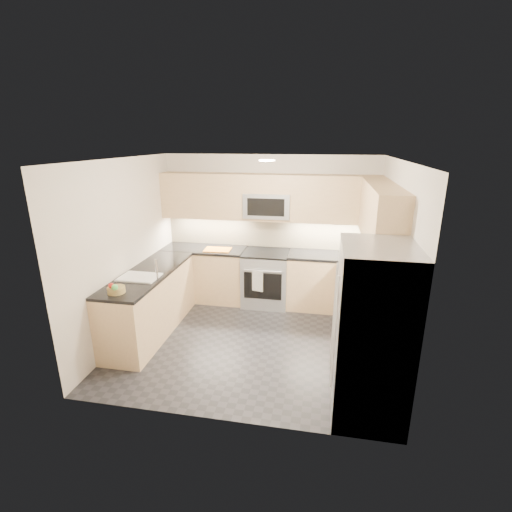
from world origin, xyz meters
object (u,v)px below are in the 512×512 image
(utensil_bowl, at_px, (365,254))
(cutting_board, at_px, (218,250))
(gas_range, at_px, (266,279))
(refrigerator, at_px, (372,333))
(fruit_basket, at_px, (116,290))
(microwave, at_px, (268,205))

(utensil_bowl, relative_size, cutting_board, 0.60)
(gas_range, height_order, refrigerator, refrigerator)
(refrigerator, relative_size, cutting_board, 4.08)
(refrigerator, xyz_separation_m, utensil_bowl, (0.13, 2.34, 0.12))
(cutting_board, height_order, fruit_basket, fruit_basket)
(utensil_bowl, height_order, fruit_basket, utensil_bowl)
(gas_range, xyz_separation_m, utensil_bowl, (1.58, -0.09, 0.56))
(utensil_bowl, bearing_deg, fruit_basket, -147.68)
(microwave, xyz_separation_m, utensil_bowl, (1.58, -0.21, -0.68))
(gas_range, height_order, fruit_basket, fruit_basket)
(gas_range, distance_m, cutting_board, 0.96)
(cutting_board, bearing_deg, utensil_bowl, -0.62)
(refrigerator, bearing_deg, fruit_basket, 172.87)
(gas_range, xyz_separation_m, refrigerator, (1.45, -2.43, 0.45))
(refrigerator, height_order, utensil_bowl, refrigerator)
(microwave, height_order, cutting_board, microwave)
(cutting_board, bearing_deg, refrigerator, -46.12)
(gas_range, distance_m, utensil_bowl, 1.68)
(refrigerator, height_order, cutting_board, refrigerator)
(microwave, bearing_deg, utensil_bowl, -7.61)
(microwave, relative_size, cutting_board, 1.72)
(fruit_basket, bearing_deg, gas_range, 53.33)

